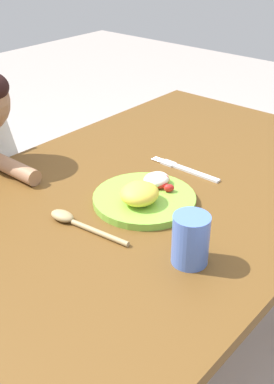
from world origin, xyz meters
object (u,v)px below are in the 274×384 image
(plate, at_px, (145,196))
(drinking_cup, at_px, (191,240))
(fork, at_px, (186,170))
(spoon, at_px, (74,221))

(plate, distance_m, drinking_cup, 0.24)
(fork, distance_m, drinking_cup, 0.39)
(fork, relative_size, spoon, 1.01)
(fork, distance_m, spoon, 0.37)
(plate, distance_m, fork, 0.20)
(plate, bearing_deg, spoon, 160.76)
(plate, bearing_deg, drinking_cup, -118.74)
(spoon, height_order, drinking_cup, drinking_cup)
(drinking_cup, bearing_deg, spoon, 102.07)
(plate, height_order, spoon, plate)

